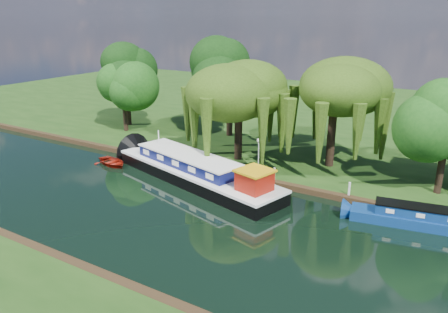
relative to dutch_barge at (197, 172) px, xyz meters
The scene contains 14 objects.
ground 6.40m from the dutch_barge, 65.09° to the right, with size 120.00×120.00×0.00m, color black.
far_bank 28.38m from the dutch_barge, 84.60° to the left, with size 120.00×52.00×0.45m, color #16330E.
dutch_barge is the anchor object (origin of this frame).
narrowboat 17.63m from the dutch_barge, ahead, with size 10.45×3.44×1.50m.
red_dinghy 9.03m from the dutch_barge, behind, with size 2.46×3.44×0.71m, color maroon.
willow_left 8.10m from the dutch_barge, 84.12° to the left, with size 6.98×6.98×8.36m.
willow_right 13.06m from the dutch_barge, 44.92° to the left, with size 6.89×6.89×8.40m.
tree_far_left 17.79m from the dutch_barge, 152.37° to the left, with size 4.61×4.61×7.43m.
tree_far_back 20.55m from the dutch_barge, 148.73° to the left, with size 5.13×5.13×8.63m.
tree_far_mid 14.42m from the dutch_barge, 108.78° to the left, with size 5.84×5.84×9.55m.
tree_far_right 18.90m from the dutch_barge, 20.77° to the left, with size 4.41×4.41×7.21m.
lamppost 5.92m from the dutch_barge, 56.28° to the left, with size 0.36×0.36×2.56m.
mooring_posts 3.43m from the dutch_barge, 50.69° to the left, with size 19.16×0.16×1.00m.
reeds_near 16.39m from the dutch_barge, 54.38° to the right, with size 33.70×1.50×1.10m.
Camera 1 is at (16.43, -21.55, 13.15)m, focal length 35.00 mm.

